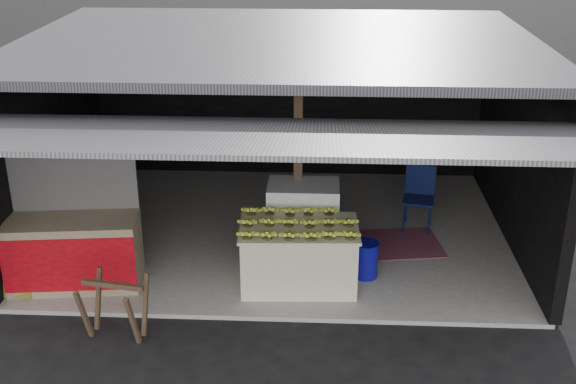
# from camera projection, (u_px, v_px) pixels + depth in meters

# --- Properties ---
(ground) EXTENTS (80.00, 80.00, 0.00)m
(ground) POSITION_uv_depth(u_px,v_px,m) (268.00, 321.00, 8.92)
(ground) COLOR black
(ground) RESTS_ON ground
(concrete_slab) EXTENTS (7.00, 5.00, 0.06)m
(concrete_slab) POSITION_uv_depth(u_px,v_px,m) (280.00, 231.00, 11.21)
(concrete_slab) COLOR gray
(concrete_slab) RESTS_ON ground
(shophouse) EXTENTS (7.40, 7.29, 3.02)m
(shophouse) POSITION_uv_depth(u_px,v_px,m) (280.00, 96.00, 10.69)
(shophouse) COLOR black
(shophouse) RESTS_ON ground
(banana_table) EXTENTS (1.58, 1.02, 0.85)m
(banana_table) POSITION_uv_depth(u_px,v_px,m) (299.00, 256.00, 9.47)
(banana_table) COLOR white
(banana_table) RESTS_ON concrete_slab
(banana_pile) EXTENTS (1.46, 0.92, 0.17)m
(banana_pile) POSITION_uv_depth(u_px,v_px,m) (299.00, 221.00, 9.28)
(banana_pile) COLOR yellow
(banana_pile) RESTS_ON banana_table
(white_crate) EXTENTS (1.00, 0.68, 1.11)m
(white_crate) POSITION_uv_depth(u_px,v_px,m) (303.00, 220.00, 10.18)
(white_crate) COLOR white
(white_crate) RESTS_ON concrete_slab
(neighbor_stall) EXTENTS (1.76, 0.95, 1.73)m
(neighbor_stall) POSITION_uv_depth(u_px,v_px,m) (75.00, 248.00, 9.47)
(neighbor_stall) COLOR #998466
(neighbor_stall) RESTS_ON concrete_slab
(green_signboard) EXTENTS (0.54, 0.22, 0.80)m
(green_signboard) POSITION_uv_depth(u_px,v_px,m) (9.00, 268.00, 9.22)
(green_signboard) COLOR black
(green_signboard) RESTS_ON concrete_slab
(sawhorse) EXTENTS (0.76, 0.75, 0.74)m
(sawhorse) POSITION_uv_depth(u_px,v_px,m) (114.00, 303.00, 8.43)
(sawhorse) COLOR #513828
(sawhorse) RESTS_ON ground
(water_barrel) EXTENTS (0.32, 0.32, 0.48)m
(water_barrel) POSITION_uv_depth(u_px,v_px,m) (366.00, 261.00, 9.75)
(water_barrel) COLOR #0C0C87
(water_barrel) RESTS_ON concrete_slab
(plastic_chair) EXTENTS (0.54, 0.54, 0.97)m
(plastic_chair) POSITION_uv_depth(u_px,v_px,m) (419.00, 192.00, 11.08)
(plastic_chair) COLOR #0A133B
(plastic_chair) RESTS_ON concrete_slab
(magenta_rug) EXTENTS (1.63, 1.21, 0.01)m
(magenta_rug) POSITION_uv_depth(u_px,v_px,m) (389.00, 244.00, 10.71)
(magenta_rug) COLOR maroon
(magenta_rug) RESTS_ON concrete_slab
(picture_frames) EXTENTS (1.62, 0.04, 0.46)m
(picture_frames) POSITION_uv_depth(u_px,v_px,m) (278.00, 74.00, 12.68)
(picture_frames) COLOR black
(picture_frames) RESTS_ON shophouse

